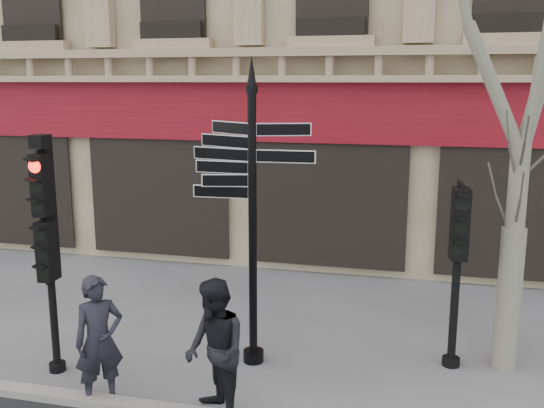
{
  "coord_description": "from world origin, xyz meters",
  "views": [
    {
      "loc": [
        1.88,
        -8.02,
        4.27
      ],
      "look_at": [
        -0.23,
        0.6,
        2.45
      ],
      "focal_mm": 40.0,
      "sensor_mm": 36.0,
      "label": 1
    }
  ],
  "objects": [
    {
      "name": "fingerpost",
      "position": [
        -0.46,
        0.36,
        3.1
      ],
      "size": [
        2.16,
        2.16,
        4.61
      ],
      "rotation": [
        0.0,
        0.0,
        -0.13
      ],
      "color": "black",
      "rests_on": "ground"
    },
    {
      "name": "traffic_signal_secondary",
      "position": [
        2.5,
        0.94,
        1.92
      ],
      "size": [
        0.49,
        0.36,
        2.76
      ],
      "rotation": [
        0.0,
        0.0,
        0.07
      ],
      "color": "black",
      "rests_on": "ground"
    },
    {
      "name": "pedestrian_a",
      "position": [
        -2.12,
        -1.3,
        0.89
      ],
      "size": [
        0.76,
        0.75,
        1.78
      ],
      "primitive_type": "imported",
      "rotation": [
        0.0,
        0.0,
        0.75
      ],
      "color": "black",
      "rests_on": "ground"
    },
    {
      "name": "pedestrian_b",
      "position": [
        -0.5,
        -1.3,
        0.93
      ],
      "size": [
        1.11,
        1.14,
        1.85
      ],
      "primitive_type": "imported",
      "rotation": [
        0.0,
        0.0,
        -0.89
      ],
      "color": "black",
      "rests_on": "ground"
    },
    {
      "name": "ground",
      "position": [
        0.0,
        0.0,
        0.0
      ],
      "size": [
        80.0,
        80.0,
        0.0
      ],
      "primitive_type": "plane",
      "color": "#56555A",
      "rests_on": "ground"
    },
    {
      "name": "traffic_signal_main",
      "position": [
        -3.23,
        -0.64,
        2.23
      ],
      "size": [
        0.4,
        0.3,
        3.53
      ],
      "rotation": [
        0.0,
        0.0,
        0.05
      ],
      "color": "black",
      "rests_on": "ground"
    }
  ]
}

